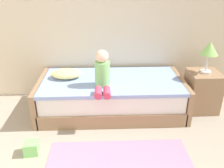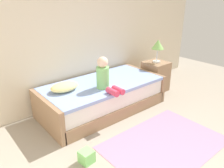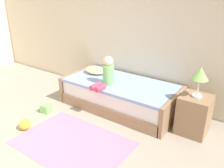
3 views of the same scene
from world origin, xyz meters
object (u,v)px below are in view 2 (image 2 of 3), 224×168
object	(u,v)px
toy_block	(87,157)
bed	(103,96)
child_figure	(105,76)
nightstand	(155,76)
pillow	(65,87)
table_lamp	(158,46)

from	to	relation	value
toy_block	bed	bearing A→B (deg)	44.10
bed	child_figure	distance (m)	0.53
nightstand	pillow	xyz separation A→B (m)	(-2.00, 0.12, 0.26)
table_lamp	child_figure	world-z (taller)	table_lamp
pillow	toy_block	xyz separation A→B (m)	(-0.31, -1.02, -0.49)
nightstand	pillow	distance (m)	2.02
nightstand	table_lamp	size ratio (longest dim) A/B	1.33
bed	nightstand	xyz separation A→B (m)	(1.35, -0.02, 0.05)
table_lamp	toy_block	bearing A→B (deg)	-158.65
child_figure	bed	bearing A→B (deg)	60.93
nightstand	toy_block	bearing A→B (deg)	-158.65
toy_block	table_lamp	bearing A→B (deg)	21.35
nightstand	toy_block	world-z (taller)	nightstand
pillow	toy_block	world-z (taller)	pillow
pillow	child_figure	bearing A→B (deg)	-32.23
child_figure	toy_block	bearing A→B (deg)	-139.92
toy_block	pillow	bearing A→B (deg)	73.35
bed	child_figure	bearing A→B (deg)	-119.07
bed	pillow	distance (m)	0.73
nightstand	child_figure	distance (m)	1.54
bed	table_lamp	xyz separation A→B (m)	(1.35, -0.02, 0.69)
nightstand	toy_block	xyz separation A→B (m)	(-2.30, -0.90, -0.22)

